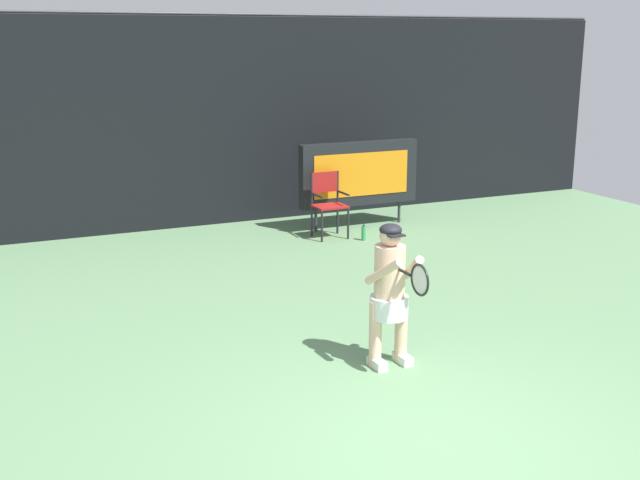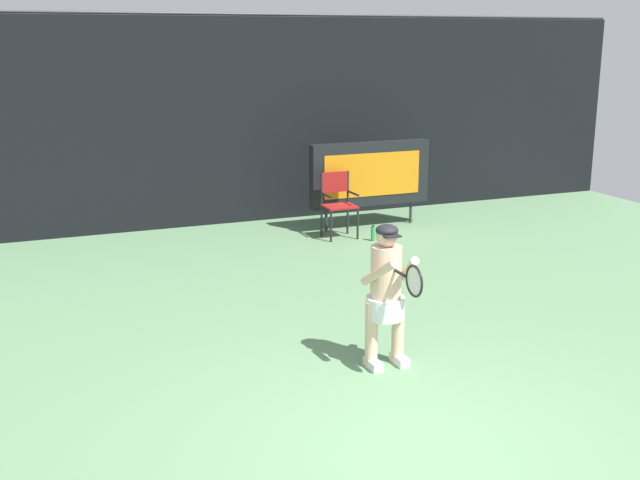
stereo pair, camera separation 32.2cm
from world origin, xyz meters
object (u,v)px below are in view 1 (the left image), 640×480
(umpire_chair, at_px, (328,201))
(water_bottle, at_px, (364,233))
(tennis_player, at_px, (390,289))
(tennis_racket, at_px, (418,279))
(scoreboard, at_px, (359,174))

(umpire_chair, bearing_deg, water_bottle, -47.69)
(tennis_player, xyz_separation_m, tennis_racket, (0.02, -0.50, 0.24))
(scoreboard, relative_size, tennis_player, 1.50)
(water_bottle, bearing_deg, tennis_racket, -112.48)
(water_bottle, bearing_deg, umpire_chair, 132.31)
(tennis_racket, bearing_deg, tennis_player, 106.02)
(water_bottle, height_order, tennis_player, tennis_player)
(tennis_player, bearing_deg, tennis_racket, -88.11)
(scoreboard, distance_m, water_bottle, 1.28)
(tennis_player, bearing_deg, umpire_chair, 71.43)
(scoreboard, height_order, water_bottle, scoreboard)
(tennis_player, bearing_deg, scoreboard, 65.59)
(tennis_racket, bearing_deg, water_bottle, 81.65)
(umpire_chair, bearing_deg, tennis_player, -108.57)
(water_bottle, distance_m, tennis_player, 5.13)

